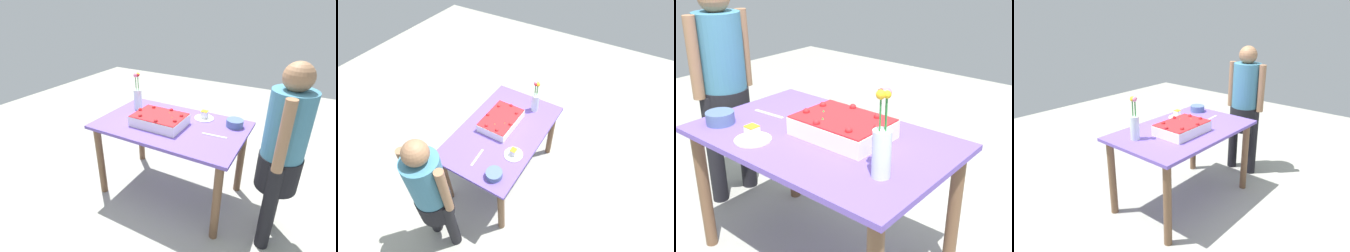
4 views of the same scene
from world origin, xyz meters
TOP-DOWN VIEW (x-y plane):
  - ground_plane at (0.00, 0.00)m, footprint 8.00×8.00m
  - dining_table at (0.00, 0.00)m, footprint 1.36×0.86m
  - sheet_cake at (0.09, 0.06)m, footprint 0.47×0.33m
  - serving_plate_with_slice at (-0.22, -0.27)m, footprint 0.19×0.19m
  - cake_knife at (-0.43, 0.02)m, footprint 0.22×0.04m
  - flower_vase at (0.48, -0.15)m, footprint 0.08×0.08m
  - fruit_bowl at (-0.53, -0.24)m, footprint 0.15×0.15m
  - person_standing at (-0.98, 0.10)m, footprint 0.31×0.45m

SIDE VIEW (x-z plane):
  - ground_plane at x=0.00m, z-range 0.00..0.00m
  - dining_table at x=0.00m, z-range 0.26..1.04m
  - cake_knife at x=-0.43m, z-range 0.78..0.78m
  - serving_plate_with_slice at x=-0.22m, z-range 0.76..0.84m
  - fruit_bowl at x=-0.53m, z-range 0.78..0.85m
  - sheet_cake at x=0.09m, z-range 0.77..0.89m
  - person_standing at x=-0.98m, z-range 0.11..1.60m
  - flower_vase at x=0.48m, z-range 0.73..1.12m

